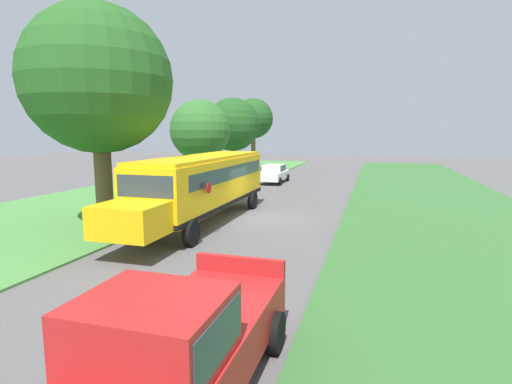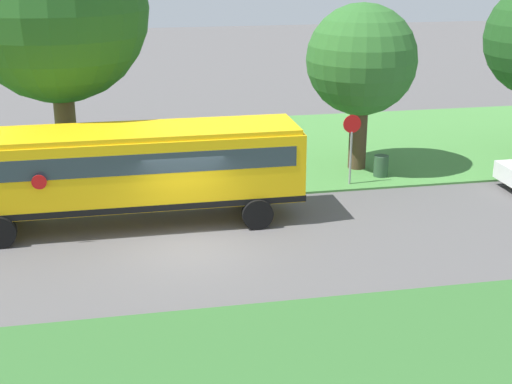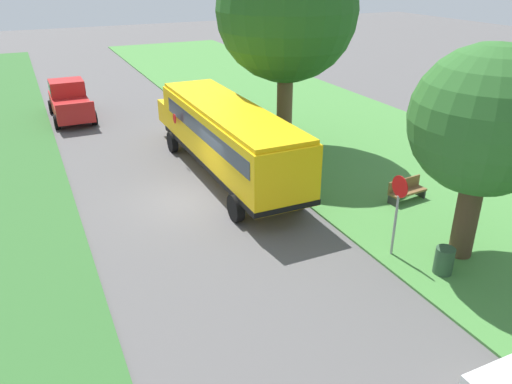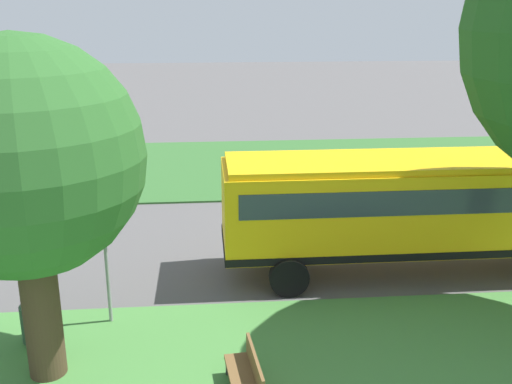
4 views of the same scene
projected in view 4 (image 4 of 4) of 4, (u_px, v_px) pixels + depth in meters
The scene contains 7 objects.
ground_plane at pixel (346, 239), 18.61m from camera, with size 120.00×120.00×0.00m, color #565454.
grass_far_side at pixel (300, 165), 27.16m from camera, with size 10.00×80.00×0.07m, color #33662D.
school_bus at pixel (430, 203), 15.97m from camera, with size 2.84×12.42×3.16m.
oak_tree_roadside_mid at pixel (14, 161), 10.34m from camera, with size 4.30×4.30×6.59m.
stop_sign at pixel (106, 254), 13.18m from camera, with size 0.08×0.68×2.74m.
park_bench at pixel (247, 377), 10.93m from camera, with size 1.64×0.65×0.92m.
trash_bin at pixel (35, 324), 12.79m from camera, with size 0.56×0.56×0.90m, color #2D4C33.
Camera 4 is at (-17.01, 4.30, 6.98)m, focal length 42.00 mm.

